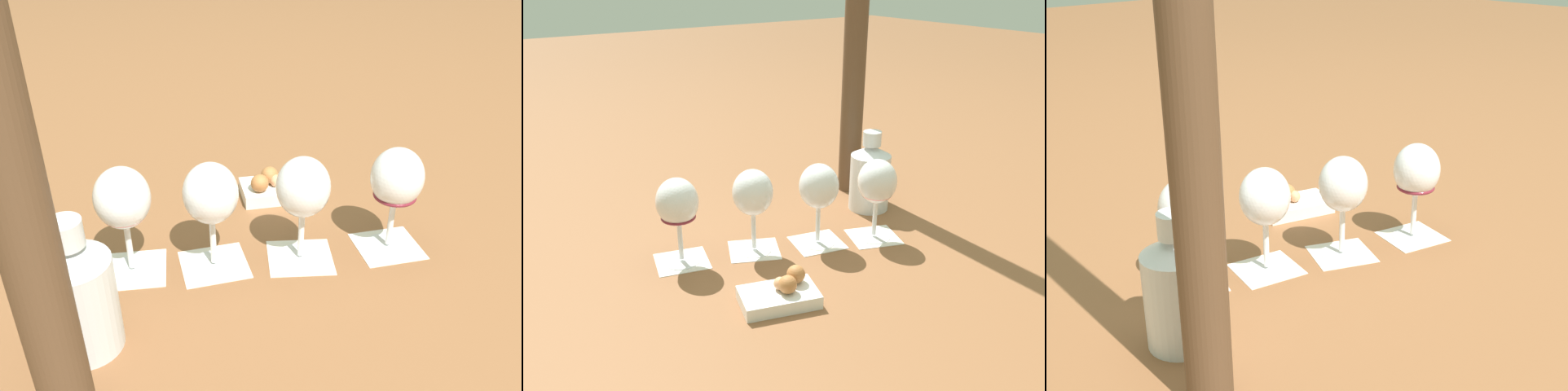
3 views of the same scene
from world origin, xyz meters
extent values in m
plane|color=brown|center=(0.00, 0.00, 0.00)|extent=(8.00, 8.00, 0.00)
cube|color=silver|center=(-0.19, 0.08, 0.00)|extent=(0.13, 0.13, 0.00)
cube|color=silver|center=(-0.07, 0.03, 0.00)|extent=(0.12, 0.12, 0.00)
cube|color=silver|center=(0.06, -0.02, 0.00)|extent=(0.14, 0.13, 0.00)
cube|color=silver|center=(0.20, -0.07, 0.00)|extent=(0.13, 0.12, 0.00)
cylinder|color=white|center=(-0.19, 0.08, 0.00)|extent=(0.07, 0.07, 0.01)
cylinder|color=white|center=(-0.19, 0.08, 0.05)|extent=(0.01, 0.01, 0.08)
ellipsoid|color=white|center=(-0.19, 0.08, 0.13)|extent=(0.08, 0.08, 0.10)
ellipsoid|color=pink|center=(-0.19, 0.08, 0.11)|extent=(0.07, 0.07, 0.04)
cylinder|color=white|center=(-0.07, 0.03, 0.00)|extent=(0.07, 0.07, 0.01)
cylinder|color=white|center=(-0.07, 0.03, 0.05)|extent=(0.01, 0.01, 0.08)
ellipsoid|color=white|center=(-0.07, 0.03, 0.13)|extent=(0.08, 0.08, 0.10)
ellipsoid|color=#D95E69|center=(-0.07, 0.03, 0.11)|extent=(0.07, 0.07, 0.04)
cylinder|color=white|center=(0.06, -0.02, 0.00)|extent=(0.07, 0.07, 0.01)
cylinder|color=white|center=(0.06, -0.02, 0.05)|extent=(0.01, 0.01, 0.08)
ellipsoid|color=white|center=(0.06, -0.02, 0.13)|extent=(0.08, 0.08, 0.10)
ellipsoid|color=#9E2933|center=(0.06, -0.02, 0.11)|extent=(0.07, 0.07, 0.04)
cylinder|color=white|center=(0.20, -0.07, 0.00)|extent=(0.07, 0.07, 0.01)
cylinder|color=white|center=(0.20, -0.07, 0.05)|extent=(0.01, 0.01, 0.08)
ellipsoid|color=white|center=(0.20, -0.07, 0.13)|extent=(0.08, 0.08, 0.10)
ellipsoid|color=maroon|center=(0.20, -0.07, 0.10)|extent=(0.07, 0.07, 0.02)
cylinder|color=silver|center=(-0.29, -0.05, 0.07)|extent=(0.10, 0.10, 0.14)
cone|color=silver|center=(-0.29, -0.05, 0.15)|extent=(0.10, 0.10, 0.02)
cylinder|color=silver|center=(-0.29, -0.05, 0.18)|extent=(0.04, 0.04, 0.03)
cube|color=white|center=(0.13, 0.17, 0.01)|extent=(0.16, 0.12, 0.02)
sphere|color=#B2703D|center=(0.12, 0.18, 0.04)|extent=(0.03, 0.03, 0.03)
sphere|color=tan|center=(0.12, 0.17, 0.04)|extent=(0.02, 0.02, 0.02)
sphere|color=#B2703D|center=(0.08, 0.16, 0.04)|extent=(0.03, 0.03, 0.03)
camera|label=1|loc=(-0.34, -0.63, 0.55)|focal=38.00mm
camera|label=2|loc=(0.59, 0.86, 0.56)|focal=38.00mm
camera|label=3|loc=(-0.70, -0.72, 0.54)|focal=45.00mm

